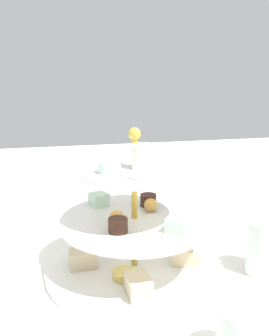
% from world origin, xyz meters
% --- Properties ---
extents(ground_plane, '(2.40, 2.40, 0.00)m').
position_xyz_m(ground_plane, '(0.00, 0.00, 0.00)').
color(ground_plane, silver).
extents(tiered_serving_stand, '(0.31, 0.31, 0.25)m').
position_xyz_m(tiered_serving_stand, '(0.00, -0.00, 0.07)').
color(tiered_serving_stand, white).
rests_on(tiered_serving_stand, ground_plane).
extents(water_glass_tall_right, '(0.07, 0.07, 0.14)m').
position_xyz_m(water_glass_tall_right, '(-0.13, -0.21, 0.07)').
color(water_glass_tall_right, silver).
rests_on(water_glass_tall_right, ground_plane).
extents(water_glass_short_left, '(0.06, 0.06, 0.07)m').
position_xyz_m(water_glass_short_left, '(0.23, 0.08, 0.04)').
color(water_glass_short_left, silver).
rests_on(water_glass_short_left, ground_plane).
extents(butter_knife_left, '(0.06, 0.17, 0.00)m').
position_xyz_m(butter_knife_left, '(-0.27, 0.11, 0.00)').
color(butter_knife_left, silver).
rests_on(butter_knife_left, ground_plane).
extents(water_glass_mid_back, '(0.06, 0.06, 0.09)m').
position_xyz_m(water_glass_mid_back, '(0.06, 0.21, 0.05)').
color(water_glass_mid_back, silver).
rests_on(water_glass_mid_back, ground_plane).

